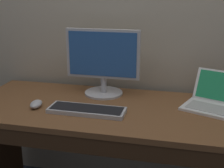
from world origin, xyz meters
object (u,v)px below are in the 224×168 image
wired_keyboard (87,110)px  external_monitor (103,61)px  computer_mouse (36,104)px  laptop_white (216,103)px

wired_keyboard → external_monitor: bearing=87.3°
computer_mouse → external_monitor: bearing=37.6°
external_monitor → wired_keyboard: size_ratio=1.08×
computer_mouse → wired_keyboard: bearing=-6.3°
laptop_white → computer_mouse: size_ratio=3.87×
wired_keyboard → computer_mouse: (-0.31, 0.00, 0.01)m
external_monitor → computer_mouse: size_ratio=4.33×
external_monitor → computer_mouse: external_monitor is taller
computer_mouse → laptop_white: bearing=6.1°
wired_keyboard → computer_mouse: 0.31m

